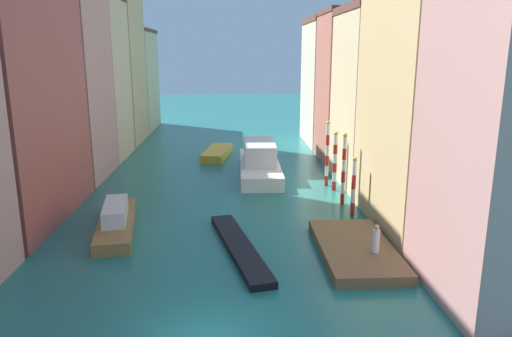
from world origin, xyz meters
TOP-DOWN VIEW (x-y plane):
  - ground_plane at (0.00, 24.50)m, footprint 154.00×154.00m
  - building_left_2 at (-12.52, 23.75)m, footprint 6.86×7.89m
  - building_left_3 at (-12.52, 31.32)m, footprint 6.86×7.30m
  - building_left_4 at (-12.52, 39.60)m, footprint 6.86×8.72m
  - building_left_5 at (-12.52, 49.00)m, footprint 6.86×9.75m
  - building_right_1 at (12.52, 11.62)m, footprint 6.86×10.07m
  - building_right_2 at (12.52, 20.85)m, footprint 6.86×8.39m
  - building_right_3 at (12.52, 29.03)m, footprint 6.86×7.21m
  - building_right_4 at (12.52, 37.76)m, footprint 6.86×9.63m
  - waterfront_dock at (7.08, 7.38)m, footprint 3.57×7.30m
  - person_on_dock at (7.78, 6.42)m, footprint 0.36×0.36m
  - mooring_pole_0 at (8.32, 13.03)m, footprint 0.28×0.28m
  - mooring_pole_1 at (8.24, 15.42)m, footprint 0.30×0.30m
  - mooring_pole_2 at (8.38, 18.78)m, footprint 0.34×0.34m
  - mooring_pole_3 at (8.05, 19.97)m, footprint 0.29×0.29m
  - vaporetto_white at (3.20, 23.78)m, footprint 3.29×11.10m
  - gondola_black at (1.27, 8.14)m, footprint 3.20×9.06m
  - motorboat_0 at (-0.52, 30.93)m, footprint 3.01×6.87m
  - motorboat_1 at (-5.68, 11.41)m, footprint 3.07×7.94m

SIDE VIEW (x-z plane):
  - ground_plane at x=0.00m, z-range 0.00..0.00m
  - gondola_black at x=1.27m, z-range 0.00..0.35m
  - waterfront_dock at x=7.08m, z-range 0.00..0.51m
  - motorboat_0 at x=-0.52m, z-range 0.00..0.73m
  - motorboat_1 at x=-5.68m, z-range -0.21..1.35m
  - vaporetto_white at x=3.20m, z-range -0.32..2.42m
  - person_on_dock at x=7.78m, z-range 0.46..1.85m
  - mooring_pole_0 at x=8.32m, z-range 0.04..3.80m
  - mooring_pole_2 at x=8.38m, z-range 0.05..4.43m
  - mooring_pole_1 at x=8.24m, z-range 0.05..4.85m
  - mooring_pole_3 at x=8.05m, z-range 0.05..4.99m
  - building_left_5 at x=-12.52m, z-range 0.01..12.74m
  - building_right_2 at x=12.52m, z-range 0.01..13.20m
  - building_right_4 at x=12.52m, z-range 0.01..13.46m
  - building_right_3 at x=12.52m, z-range 0.01..13.55m
  - building_right_1 at x=12.52m, z-range 0.01..14.79m
  - building_left_3 at x=-12.52m, z-range 0.01..15.26m
  - building_left_4 at x=-12.52m, z-range 0.01..21.54m
  - building_left_2 at x=-12.52m, z-range 0.01..21.57m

